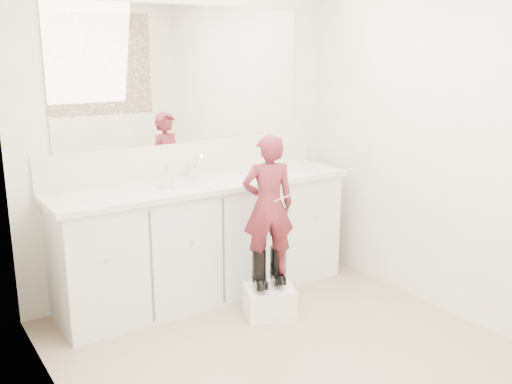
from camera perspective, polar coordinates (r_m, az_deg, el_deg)
floor at (r=3.56m, az=4.89°, el=-16.80°), size 3.00×3.00×0.00m
wall_back at (r=4.38m, az=-7.06°, el=5.74°), size 2.60×0.00×2.60m
wall_left at (r=2.54m, az=-18.20°, el=-0.90°), size 0.00×3.00×3.00m
wall_right at (r=4.06m, az=19.89°, el=4.35°), size 0.00×3.00×3.00m
vanity_cabinet at (r=4.32m, az=-5.11°, el=-4.91°), size 2.20×0.55×0.85m
countertop at (r=4.19m, az=-5.15°, el=0.80°), size 2.28×0.58×0.04m
backsplash at (r=4.39m, az=-6.90°, el=3.33°), size 2.28×0.03×0.25m
mirror at (r=4.33m, az=-7.16°, el=11.49°), size 2.00×0.02×1.00m
faucet at (r=4.31m, az=-6.21°, el=2.13°), size 0.08×0.08×0.10m
cup at (r=4.44m, az=0.14°, el=2.53°), size 0.13×0.13×0.10m
soap_bottle at (r=4.00m, az=-8.91°, el=1.61°), size 0.10×0.10×0.17m
step_stool at (r=4.08m, az=1.35°, el=-10.85°), size 0.41×0.38×0.21m
boot_left at (r=3.96m, az=0.30°, el=-7.79°), size 0.16×0.21×0.28m
boot_right at (r=4.04m, az=2.09°, el=-7.35°), size 0.16×0.21×0.28m
toddler at (r=3.86m, az=1.24°, el=-1.35°), size 0.42×0.35×0.98m
toothbrush at (r=3.82m, az=2.79°, el=-0.57°), size 0.13×0.06×0.06m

